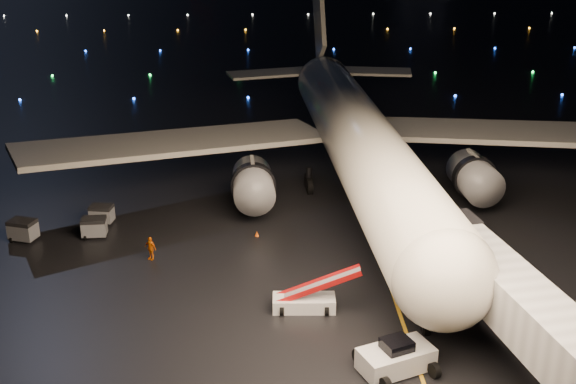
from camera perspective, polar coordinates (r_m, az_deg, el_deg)
name	(u,v)px	position (r m, az deg, el deg)	size (l,w,h in m)	color
lane_centre	(372,232)	(62.28, 6.62, -3.17)	(0.25, 80.00, 0.02)	gold
airliner	(354,94)	(70.48, 5.25, 7.69)	(64.42, 61.20, 18.25)	silver
pushback_tug	(396,355)	(44.55, 8.54, -12.62)	(4.41, 2.31, 2.10)	silver
belt_loader	(304,290)	(49.85, 1.28, -7.72)	(6.31, 1.72, 3.06)	silver
crew_c	(150,248)	(57.89, -10.81, -4.37)	(1.13, 0.47, 1.93)	orange
safety_cone_0	(257,234)	(61.15, -2.48, -3.31)	(0.39, 0.39, 0.44)	#F05B10
safety_cone_1	(272,186)	(71.32, -1.26, 0.48)	(0.48, 0.48, 0.54)	#F05B10
safety_cone_2	(256,196)	(68.92, -2.55, -0.31)	(0.47, 0.47, 0.54)	#F05B10
safety_cone_3	(62,161)	(82.06, -17.42, 2.33)	(0.48, 0.48, 0.54)	#F05B10
taxiway_lights	(248,44)	(149.15, -3.20, 11.58)	(164.00, 92.00, 0.36)	black
baggage_cart_0	(102,214)	(65.43, -14.50, -1.72)	(1.93, 1.35, 1.64)	gray
baggage_cart_1	(94,227)	(62.86, -15.06, -2.72)	(2.00, 1.40, 1.70)	gray
baggage_cart_2	(23,230)	(63.99, -20.21, -2.85)	(2.13, 1.49, 1.81)	gray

